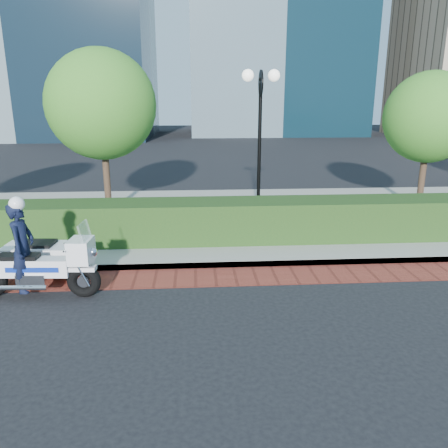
{
  "coord_description": "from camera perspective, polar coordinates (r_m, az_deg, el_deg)",
  "views": [
    {
      "loc": [
        -0.82,
        -6.95,
        3.55
      ],
      "look_at": [
        -0.2,
        2.04,
        1.0
      ],
      "focal_mm": 35.0,
      "sensor_mm": 36.0,
      "label": 1
    }
  ],
  "objects": [
    {
      "name": "ground",
      "position": [
        7.85,
        2.55,
        -11.12
      ],
      "size": [
        120.0,
        120.0,
        0.0
      ],
      "primitive_type": "plane",
      "color": "black",
      "rests_on": "ground"
    },
    {
      "name": "brick_strip",
      "position": [
        9.2,
        1.51,
        -6.87
      ],
      "size": [
        60.0,
        1.0,
        0.01
      ],
      "primitive_type": "cube",
      "color": "maroon",
      "rests_on": "ground"
    },
    {
      "name": "sidewalk",
      "position": [
        13.43,
        -0.29,
        0.81
      ],
      "size": [
        60.0,
        8.0,
        0.15
      ],
      "primitive_type": "cube",
      "color": "gray",
      "rests_on": "ground"
    },
    {
      "name": "hedge_main",
      "position": [
        10.97,
        0.5,
        0.47
      ],
      "size": [
        18.0,
        1.2,
        1.0
      ],
      "primitive_type": "cube",
      "color": "black",
      "rests_on": "sidewalk"
    },
    {
      "name": "lamppost",
      "position": [
        12.3,
        4.71,
        13.0
      ],
      "size": [
        1.02,
        0.7,
        4.21
      ],
      "color": "black",
      "rests_on": "sidewalk"
    },
    {
      "name": "tree_b",
      "position": [
        13.71,
        -15.72,
        14.75
      ],
      "size": [
        3.2,
        3.2,
        4.89
      ],
      "color": "#332319",
      "rests_on": "sidewalk"
    },
    {
      "name": "tree_c",
      "position": [
        15.32,
        25.26,
        12.47
      ],
      "size": [
        2.8,
        2.8,
        4.3
      ],
      "color": "#332319",
      "rests_on": "sidewalk"
    },
    {
      "name": "police_motorcycle",
      "position": [
        9.11,
        -23.2,
        -4.04
      ],
      "size": [
        2.38,
        1.73,
        1.93
      ],
      "rotation": [
        0.0,
        0.0,
        -0.06
      ],
      "color": "black",
      "rests_on": "ground"
    }
  ]
}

